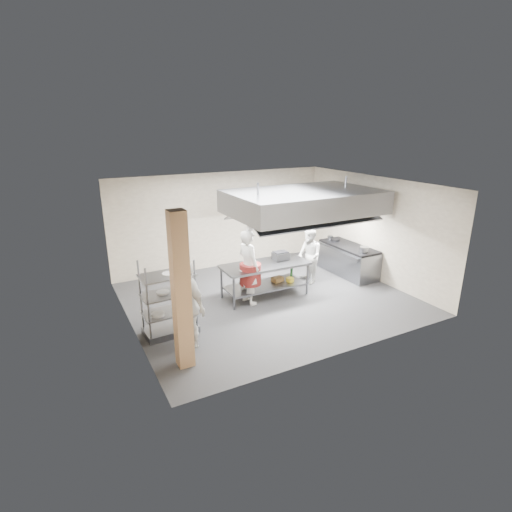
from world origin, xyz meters
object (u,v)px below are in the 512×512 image
stockpot (364,250)px  chef_head (248,267)px  griddle (281,256)px  cooking_range (348,260)px  island (265,280)px  chef_plating (187,305)px  chef_line (309,256)px  pass_rack (168,298)px

stockpot → chef_head: bearing=175.5°
griddle → cooking_range: bearing=5.5°
cooking_range → griddle: bearing=-175.7°
cooking_range → island: bearing=-174.5°
island → chef_plating: size_ratio=1.26×
chef_line → chef_plating: 4.55m
chef_plating → griddle: chef_plating is taller
chef_line → chef_plating: (-4.20, -1.74, 0.11)m
pass_rack → chef_line: size_ratio=1.04×
chef_plating → griddle: size_ratio=4.51×
island → stockpot: bearing=-7.7°
chef_line → griddle: 1.08m
chef_head → stockpot: chef_head is taller
chef_head → pass_rack: bearing=96.3°
chef_line → griddle: bearing=-71.7°
chef_head → cooking_range: bearing=-91.7°
island → chef_plating: 3.03m
island → cooking_range: island is taller
island → chef_line: (1.59, 0.27, 0.35)m
island → griddle: size_ratio=5.66×
cooking_range → chef_plating: (-5.68, -1.77, 0.50)m
cooking_range → stockpot: bearing=-97.0°
island → chef_line: bearing=10.6°
cooking_range → chef_head: bearing=-172.7°
chef_line → griddle: chef_line is taller
cooking_range → griddle: (-2.53, -0.19, 0.59)m
pass_rack → griddle: pass_rack is taller
stockpot → pass_rack: bearing=-176.8°
cooking_range → griddle: size_ratio=4.89×
pass_rack → chef_line: 4.52m
island → cooking_range: size_ratio=1.16×
chef_plating → chef_head: bearing=107.2°
chef_head → chef_line: size_ratio=1.20×
cooking_range → chef_plating: 5.97m
griddle → stockpot: 2.50m
chef_plating → stockpot: chef_plating is taller
chef_head → chef_plating: 2.41m
stockpot → chef_line: bearing=152.4°
chef_head → griddle: chef_head is taller
cooking_range → chef_line: (-1.48, -0.03, 0.39)m
pass_rack → chef_plating: chef_plating is taller
cooking_range → chef_plating: size_ratio=1.09×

